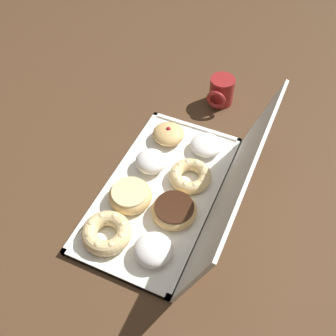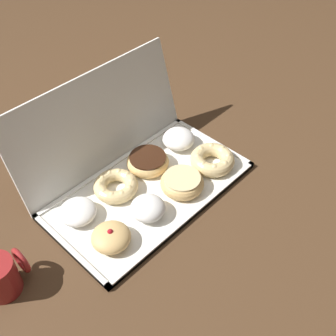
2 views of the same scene
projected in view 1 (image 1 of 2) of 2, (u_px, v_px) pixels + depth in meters
ground_plane at (161, 192)px, 1.06m from camera, size 3.00×3.00×0.00m
donut_box at (161, 191)px, 1.06m from camera, size 0.52×0.28×0.01m
box_lid_open at (232, 186)px, 0.92m from camera, size 0.52×0.08×0.26m
jelly_filled_donut_0 at (168, 134)px, 1.16m from camera, size 0.09×0.09×0.05m
powdered_filled_donut_1 at (151, 161)px, 1.09m from camera, size 0.08×0.08×0.05m
glazed_ring_donut_2 at (130, 195)px, 1.02m from camera, size 0.11×0.11×0.04m
cruller_donut_3 at (107, 233)px, 0.95m from camera, size 0.12×0.12×0.04m
powdered_filled_donut_4 at (206, 145)px, 1.13m from camera, size 0.09×0.09×0.04m
cruller_donut_5 at (190, 176)px, 1.06m from camera, size 0.11×0.11×0.04m
chocolate_frosted_donut_6 at (174, 210)px, 0.99m from camera, size 0.11×0.11×0.04m
powdered_filled_donut_7 at (153, 250)px, 0.92m from camera, size 0.09×0.09×0.05m
coffee_mug at (221, 91)px, 1.25m from camera, size 0.10×0.08×0.09m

